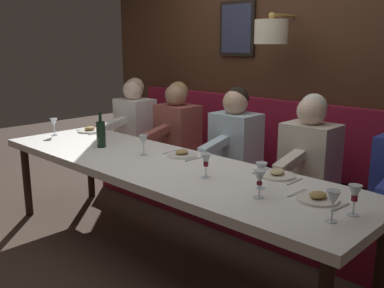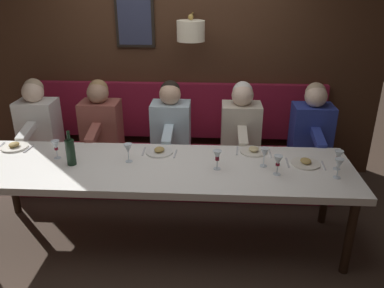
# 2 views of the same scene
# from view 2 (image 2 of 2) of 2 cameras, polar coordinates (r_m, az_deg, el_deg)

# --- Properties ---
(ground_plane) EXTENTS (12.00, 12.00, 0.00)m
(ground_plane) POSITION_cam_2_polar(r_m,az_deg,el_deg) (3.64, -4.38, -13.65)
(ground_plane) COLOR #423328
(dining_table) EXTENTS (0.90, 3.23, 0.74)m
(dining_table) POSITION_cam_2_polar(r_m,az_deg,el_deg) (3.28, -4.75, -4.04)
(dining_table) COLOR white
(dining_table) RESTS_ON ground_plane
(banquette_bench) EXTENTS (0.52, 3.43, 0.45)m
(banquette_bench) POSITION_cam_2_polar(r_m,az_deg,el_deg) (4.27, -2.97, -4.06)
(banquette_bench) COLOR maroon
(banquette_bench) RESTS_ON ground_plane
(back_wall_panel) EXTENTS (0.59, 4.63, 2.90)m
(back_wall_panel) POSITION_cam_2_polar(r_m,az_deg,el_deg) (4.44, -2.49, 12.56)
(back_wall_panel) COLOR #422819
(back_wall_panel) RESTS_ON ground_plane
(diner_nearest) EXTENTS (0.60, 0.40, 0.79)m
(diner_nearest) POSITION_cam_2_polar(r_m,az_deg,el_deg) (4.13, 17.27, 2.84)
(diner_nearest) COLOR #283893
(diner_nearest) RESTS_ON banquette_bench
(diner_near) EXTENTS (0.60, 0.40, 0.79)m
(diner_near) POSITION_cam_2_polar(r_m,az_deg,el_deg) (4.02, 7.24, 3.15)
(diner_near) COLOR beige
(diner_near) RESTS_ON banquette_bench
(diner_middle) EXTENTS (0.60, 0.40, 0.79)m
(diner_middle) POSITION_cam_2_polar(r_m,az_deg,el_deg) (4.03, -3.22, 3.37)
(diner_middle) COLOR silver
(diner_middle) RESTS_ON banquette_bench
(diner_far) EXTENTS (0.60, 0.40, 0.79)m
(diner_far) POSITION_cam_2_polar(r_m,az_deg,el_deg) (4.17, -13.30, 3.48)
(diner_far) COLOR #934C42
(diner_far) RESTS_ON banquette_bench
(diner_farthest) EXTENTS (0.60, 0.40, 0.79)m
(diner_farthest) POSITION_cam_2_polar(r_m,az_deg,el_deg) (4.41, -21.77, 3.49)
(diner_farthest) COLOR white
(diner_farthest) RESTS_ON banquette_bench
(place_setting_0) EXTENTS (0.24, 0.32, 0.05)m
(place_setting_0) POSITION_cam_2_polar(r_m,az_deg,el_deg) (3.39, 16.37, -2.68)
(place_setting_0) COLOR silver
(place_setting_0) RESTS_ON dining_table
(place_setting_1) EXTENTS (0.24, 0.31, 0.05)m
(place_setting_1) POSITION_cam_2_polar(r_m,az_deg,el_deg) (3.48, -4.82, -1.09)
(place_setting_1) COLOR silver
(place_setting_1) RESTS_ON dining_table
(place_setting_2) EXTENTS (0.24, 0.31, 0.05)m
(place_setting_2) POSITION_cam_2_polar(r_m,az_deg,el_deg) (3.52, 9.06, -1.00)
(place_setting_2) COLOR silver
(place_setting_2) RESTS_ON dining_table
(place_setting_3) EXTENTS (0.24, 0.32, 0.05)m
(place_setting_3) POSITION_cam_2_polar(r_m,az_deg,el_deg) (3.92, -24.69, -0.32)
(place_setting_3) COLOR silver
(place_setting_3) RESTS_ON dining_table
(wine_glass_0) EXTENTS (0.07, 0.07, 0.16)m
(wine_glass_0) POSITION_cam_2_polar(r_m,az_deg,el_deg) (3.52, -19.42, -0.26)
(wine_glass_0) COLOR silver
(wine_glass_0) RESTS_ON dining_table
(wine_glass_1) EXTENTS (0.07, 0.07, 0.16)m
(wine_glass_1) POSITION_cam_2_polar(r_m,az_deg,el_deg) (3.14, 3.75, -1.79)
(wine_glass_1) COLOR silver
(wine_glass_1) RESTS_ON dining_table
(wine_glass_2) EXTENTS (0.07, 0.07, 0.16)m
(wine_glass_2) POSITION_cam_2_polar(r_m,az_deg,el_deg) (3.24, 10.61, -1.34)
(wine_glass_2) COLOR silver
(wine_glass_2) RESTS_ON dining_table
(wine_glass_3) EXTENTS (0.07, 0.07, 0.16)m
(wine_glass_3) POSITION_cam_2_polar(r_m,az_deg,el_deg) (3.35, 20.78, -1.69)
(wine_glass_3) COLOR silver
(wine_glass_3) RESTS_ON dining_table
(wine_glass_5) EXTENTS (0.07, 0.07, 0.16)m
(wine_glass_5) POSITION_cam_2_polar(r_m,az_deg,el_deg) (3.20, 20.81, -2.81)
(wine_glass_5) COLOR silver
(wine_glass_5) RESTS_ON dining_table
(wine_glass_6) EXTENTS (0.07, 0.07, 0.16)m
(wine_glass_6) POSITION_cam_2_polar(r_m,az_deg,el_deg) (3.12, 12.55, -2.50)
(wine_glass_6) COLOR silver
(wine_glass_6) RESTS_ON dining_table
(wine_glass_7) EXTENTS (0.07, 0.07, 0.16)m
(wine_glass_7) POSITION_cam_2_polar(r_m,az_deg,el_deg) (3.30, -9.39, -0.74)
(wine_glass_7) COLOR silver
(wine_glass_7) RESTS_ON dining_table
(wine_bottle) EXTENTS (0.08, 0.08, 0.30)m
(wine_bottle) POSITION_cam_2_polar(r_m,az_deg,el_deg) (3.37, -17.46, -1.09)
(wine_bottle) COLOR black
(wine_bottle) RESTS_ON dining_table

